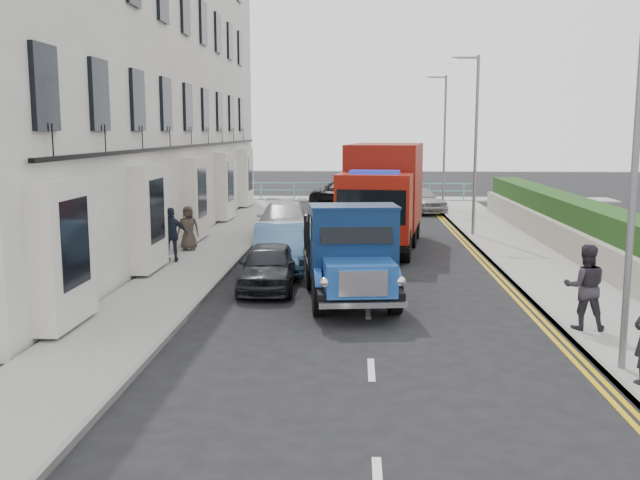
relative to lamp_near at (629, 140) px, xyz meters
The scene contains 21 objects.
ground 6.12m from the lamp_near, 154.42° to the left, with size 120.00×120.00×0.00m, color black.
pavement_west 14.98m from the lamp_near, 130.45° to the left, with size 2.40×38.00×0.12m, color gray.
pavement_east 11.74m from the lamp_near, 84.17° to the left, with size 2.60×38.00×0.12m, color gray.
promenade 31.53m from the lamp_near, 97.67° to the left, with size 30.00×2.50×0.12m, color gray.
sea_plane 62.27m from the lamp_near, 93.85° to the left, with size 120.00×120.00×0.00m, color slate.
terrace_west 20.52m from the lamp_near, 132.29° to the left, with size 6.31×30.20×14.25m.
garden_east 11.82m from the lamp_near, 74.59° to the left, with size 1.45×28.00×1.75m.
seafront_railing 30.68m from the lamp_near, 97.88° to the left, with size 13.00×0.08×1.11m.
lamp_near is the anchor object (origin of this frame).
lamp_mid 16.00m from the lamp_near, 90.00° to the left, with size 1.23×0.18×7.00m.
lamp_far 26.00m from the lamp_near, 90.00° to the left, with size 1.23×0.18×7.00m.
bedford_lorry 7.10m from the lamp_near, 134.52° to the left, with size 2.56×5.26×2.40m.
red_lorry 13.96m from the lamp_near, 104.71° to the left, with size 3.32×7.29×3.68m.
parked_car_front 9.90m from the lamp_near, 136.79° to the left, with size 1.44×3.58×1.22m, color black.
parked_car_mid 11.74m from the lamp_near, 126.98° to the left, with size 1.46×4.20×1.38m, color teal.
parked_car_rear 17.07m from the lamp_near, 115.73° to the left, with size 1.98×4.88×1.42m, color #B0AFB4.
seafront_car_left 26.75m from the lamp_near, 100.15° to the left, with size 2.64×5.73×1.59m, color black.
seafront_car_right 24.83m from the lamp_near, 93.09° to the left, with size 1.60×3.98×1.35m, color #9F9EA3.
pedestrian_east_far 3.88m from the lamp_near, 84.82° to the left, with size 0.86×0.67×1.76m, color #2C2831.
pedestrian_west_near 14.26m from the lamp_near, 136.92° to the left, with size 0.99×0.41×1.69m, color #1B2232.
pedestrian_west_far 15.80m from the lamp_near, 131.06° to the left, with size 0.74×0.48×1.52m, color #3B322A.
Camera 1 is at (-0.28, -14.03, 4.15)m, focal length 40.00 mm.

